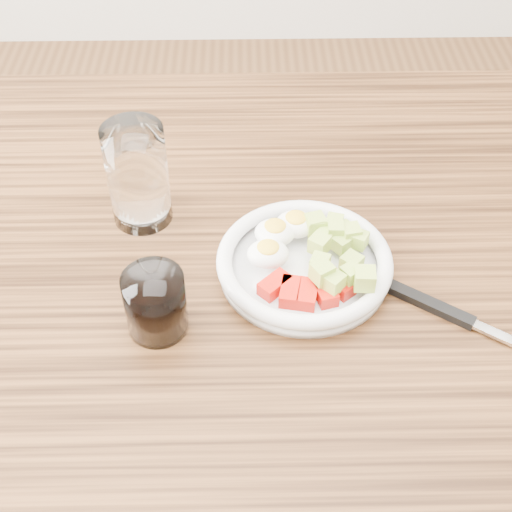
{
  "coord_description": "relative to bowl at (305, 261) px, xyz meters",
  "views": [
    {
      "loc": [
        -0.02,
        -0.55,
        1.36
      ],
      "look_at": [
        -0.01,
        0.01,
        0.8
      ],
      "focal_mm": 50.0,
      "sensor_mm": 36.0,
      "label": 1
    }
  ],
  "objects": [
    {
      "name": "water_glass",
      "position": [
        -0.19,
        0.1,
        0.05
      ],
      "size": [
        0.07,
        0.07,
        0.13
      ],
      "primitive_type": "cylinder",
      "color": "white",
      "rests_on": "dining_table"
    },
    {
      "name": "dining_table",
      "position": [
        -0.05,
        -0.01,
        -0.12
      ],
      "size": [
        1.5,
        0.9,
        0.77
      ],
      "color": "brown",
      "rests_on": "ground"
    },
    {
      "name": "coffee_glass",
      "position": [
        -0.16,
        -0.08,
        0.02
      ],
      "size": [
        0.06,
        0.06,
        0.07
      ],
      "color": "white",
      "rests_on": "dining_table"
    },
    {
      "name": "fork",
      "position": [
        0.16,
        -0.07,
        -0.01
      ],
      "size": [
        0.19,
        0.14,
        0.01
      ],
      "color": "black",
      "rests_on": "dining_table"
    },
    {
      "name": "bowl",
      "position": [
        0.0,
        0.0,
        0.0
      ],
      "size": [
        0.2,
        0.2,
        0.05
      ],
      "color": "white",
      "rests_on": "dining_table"
    }
  ]
}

